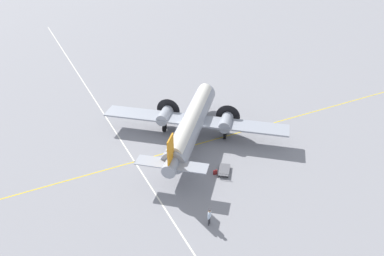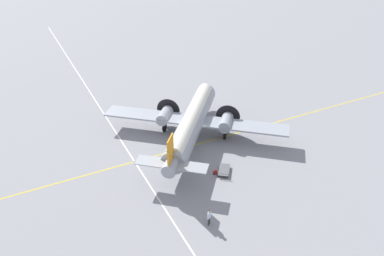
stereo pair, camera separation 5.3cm
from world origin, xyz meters
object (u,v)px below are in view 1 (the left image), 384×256
airliner_main (193,120)px  baggage_cart (224,170)px  crew_foreground (209,215)px  suitcase_near_door (215,172)px

airliner_main → baggage_cart: airliner_main is taller
crew_foreground → suitcase_near_door: crew_foreground is taller
crew_foreground → baggage_cart: crew_foreground is taller
airliner_main → suitcase_near_door: bearing=-148.8°
airliner_main → crew_foreground: (-5.30, -13.57, -1.43)m
crew_foreground → baggage_cart: size_ratio=0.74×
crew_foreground → suitcase_near_door: (4.14, 6.08, -0.86)m
suitcase_near_door → baggage_cart: suitcase_near_door is taller
airliner_main → crew_foreground: bearing=-161.3°
airliner_main → baggage_cart: 7.94m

